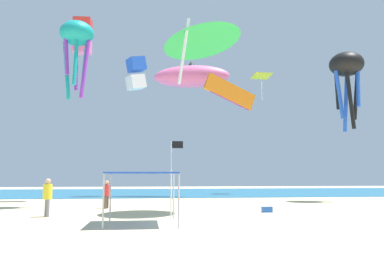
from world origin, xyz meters
name	(u,v)px	position (x,y,z in m)	size (l,w,h in m)	color
ground	(209,224)	(0.00, 0.00, -0.05)	(110.00, 110.00, 0.10)	beige
ocean_strip	(168,192)	(0.00, 30.72, 0.01)	(110.00, 24.72, 0.03)	#1E6B93
canopy_tent	(142,175)	(-2.93, -0.30, 2.10)	(2.99, 3.08, 2.21)	#B2B2B7
person_near_tent	(107,192)	(-5.22, 7.88, 1.02)	(0.41, 0.45, 1.74)	brown
person_leftmost	(48,194)	(-7.70, 3.30, 1.12)	(0.45, 0.48, 1.91)	slate
banner_flag	(173,172)	(-1.49, 1.74, 2.25)	(0.61, 0.06, 3.75)	silver
cooler_box	(267,209)	(4.04, 4.32, 0.18)	(0.57, 0.37, 0.35)	blue
kite_box_blue	(136,73)	(-3.90, 21.95, 12.45)	(2.27, 2.15, 3.53)	blue
kite_octopus_black	(347,68)	(13.84, 12.74, 11.00)	(3.96, 3.96, 6.62)	black
kite_inflatable_pink	(191,76)	(1.70, 21.11, 12.11)	(8.06, 3.96, 2.77)	pink
kite_diamond_yellow	(262,77)	(10.44, 25.60, 13.42)	(2.22, 2.21, 2.99)	yellow
kite_parafoil_orange	(230,92)	(4.85, 17.31, 9.69)	(5.19, 1.71, 3.20)	orange
kite_delta_green	(201,36)	(0.33, 4.53, 10.20)	(6.45, 6.44, 4.19)	green
kite_box_red	(83,36)	(-8.31, 15.67, 13.91)	(1.47, 1.57, 3.12)	red
kite_octopus_teal	(77,37)	(-7.63, 9.33, 11.53)	(3.23, 3.23, 5.43)	teal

